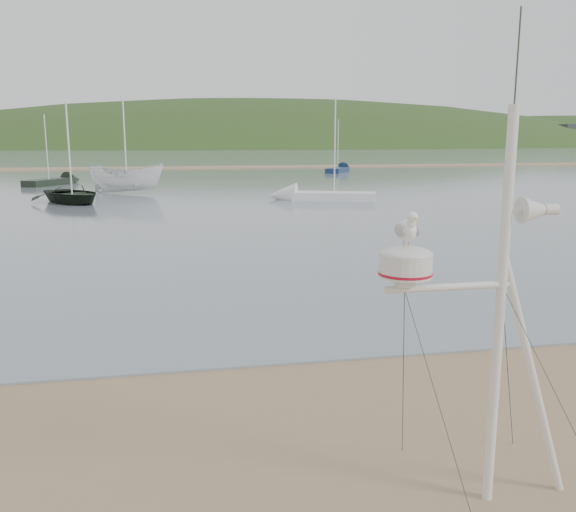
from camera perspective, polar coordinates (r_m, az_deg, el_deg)
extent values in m
cube|color=slate|center=(137.87, -11.73, 9.35)|extent=(560.00, 256.00, 0.04)
cube|color=#896B4F|center=(75.92, -12.11, 8.05)|extent=(560.00, 7.00, 0.07)
ellipsoid|color=#233B18|center=(245.28, -1.92, 5.12)|extent=(400.00, 180.00, 80.00)
cube|color=silver|center=(205.22, -21.90, 10.43)|extent=(8.40, 6.30, 8.00)
cube|color=silver|center=(202.13, -14.52, 10.87)|extent=(8.40, 6.30, 8.00)
cube|color=silver|center=(202.35, -7.01, 11.14)|extent=(8.40, 6.30, 8.00)
cube|color=silver|center=(205.89, 0.36, 11.22)|extent=(8.40, 6.30, 8.00)
cube|color=silver|center=(212.56, 7.38, 11.13)|extent=(8.40, 6.30, 8.00)
cube|color=silver|center=(222.11, 13.88, 10.90)|extent=(8.40, 6.30, 8.00)
cube|color=silver|center=(234.16, 19.76, 10.57)|extent=(8.40, 6.30, 8.00)
cube|color=silver|center=(248.36, 25.01, 10.19)|extent=(8.40, 6.30, 8.00)
cylinder|color=silver|center=(6.68, 19.19, -5.15)|extent=(0.11, 0.11, 4.21)
cylinder|color=silver|center=(7.14, 21.97, -10.53)|extent=(0.97, 0.08, 2.76)
cylinder|color=silver|center=(6.33, 14.83, -2.82)|extent=(1.37, 0.07, 0.07)
cylinder|color=#2D382D|center=(6.47, 20.68, 16.88)|extent=(0.02, 0.02, 0.95)
cube|color=silver|center=(6.12, 10.87, -2.35)|extent=(0.17, 0.17, 0.09)
cylinder|color=silver|center=(6.09, 10.93, -0.86)|extent=(0.53, 0.53, 0.23)
cylinder|color=#A90C23|center=(6.11, 10.90, -1.58)|extent=(0.54, 0.54, 0.03)
ellipsoid|color=silver|center=(6.07, 10.97, 0.21)|extent=(0.53, 0.53, 0.15)
cone|color=silver|center=(6.63, 22.00, 4.02)|extent=(0.27, 0.27, 0.27)
cylinder|color=silver|center=(6.73, 23.35, 4.02)|extent=(0.15, 0.12, 0.12)
cube|color=silver|center=(6.53, 20.60, 4.02)|extent=(0.21, 0.04, 0.04)
cylinder|color=tan|center=(6.04, 10.78, 1.23)|extent=(0.01, 0.01, 0.07)
cylinder|color=tan|center=(6.06, 11.24, 1.25)|extent=(0.01, 0.01, 0.07)
ellipsoid|color=white|center=(6.03, 11.05, 2.37)|extent=(0.18, 0.28, 0.21)
ellipsoid|color=#A1A4A9|center=(5.99, 10.39, 2.39)|extent=(0.05, 0.23, 0.13)
ellipsoid|color=#A1A4A9|center=(6.05, 11.78, 2.42)|extent=(0.05, 0.23, 0.13)
cone|color=white|center=(6.17, 10.53, 2.39)|extent=(0.09, 0.08, 0.09)
ellipsoid|color=white|center=(5.92, 11.46, 3.07)|extent=(0.09, 0.09, 0.12)
sphere|color=white|center=(5.89, 11.58, 3.59)|extent=(0.10, 0.10, 0.10)
cone|color=gold|center=(5.84, 11.78, 3.47)|extent=(0.02, 0.05, 0.02)
imported|color=black|center=(37.72, -19.75, 8.43)|extent=(3.53, 2.79, 4.96)
imported|color=white|center=(43.10, -14.97, 9.17)|extent=(2.53, 2.50, 5.27)
cube|color=#16294D|center=(66.22, 4.67, 8.02)|extent=(3.65, 4.70, 0.50)
cone|color=#16294D|center=(69.06, 5.33, 8.14)|extent=(2.09, 2.14, 1.47)
cylinder|color=silver|center=(66.13, 4.71, 10.43)|extent=(0.08, 0.08, 5.06)
cube|color=white|center=(37.32, 4.34, 5.59)|extent=(5.25, 3.22, 0.50)
cone|color=white|center=(37.71, -0.54, 5.68)|extent=(2.19, 2.10, 1.60)
cylinder|color=silver|center=(37.15, 4.41, 10.20)|extent=(0.08, 0.08, 5.50)
cube|color=black|center=(52.25, -21.45, 6.45)|extent=(3.60, 4.63, 0.50)
cone|color=black|center=(54.45, -19.42, 6.75)|extent=(2.06, 2.11, 1.45)
cylinder|color=silver|center=(52.13, -21.67, 9.45)|extent=(0.08, 0.08, 4.99)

